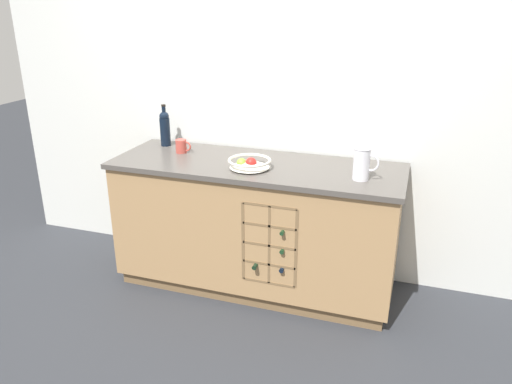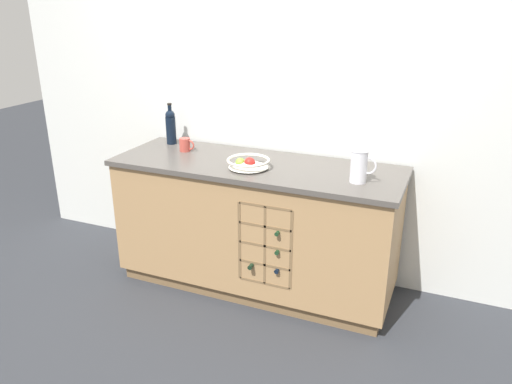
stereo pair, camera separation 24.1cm
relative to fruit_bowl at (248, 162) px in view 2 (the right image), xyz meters
The scene contains 7 objects.
ground_plane 0.98m from the fruit_bowl, 85.76° to the left, with size 14.00×14.00×0.00m, color #2D3035.
back_wall 0.59m from the fruit_bowl, 89.05° to the left, with size 4.40×0.06×2.55m, color silver.
kitchen_island 0.51m from the fruit_bowl, 84.53° to the left, with size 1.98×0.71×0.93m.
fruit_bowl is the anchor object (origin of this frame).
white_pitcher 0.72m from the fruit_bowl, ahead, with size 0.16×0.11×0.20m.
ceramic_mug 0.62m from the fruit_bowl, 161.84° to the left, with size 0.12×0.08×0.10m.
standing_wine_bottle 0.86m from the fruit_bowl, 157.41° to the left, with size 0.08×0.08×0.31m.
Camera 2 is at (1.25, -2.96, 1.97)m, focal length 35.00 mm.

